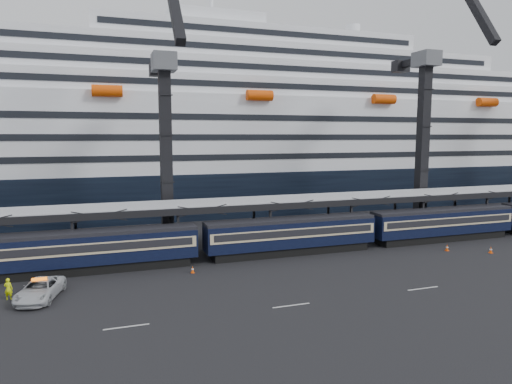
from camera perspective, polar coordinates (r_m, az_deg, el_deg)
ground at (r=45.69m, az=18.94°, el=-9.52°), size 260.00×260.00×0.00m
train at (r=50.93m, az=7.93°, el=-4.95°), size 133.05×3.00×4.05m
canopy at (r=56.05m, az=10.40°, el=-0.74°), size 130.00×6.25×5.53m
cruise_ship at (r=84.56m, az=-0.83°, el=6.79°), size 214.09×28.84×34.00m
crane_dark_near at (r=53.52m, az=-11.16°, el=6.06°), size 4.50×17.75×35.08m
crane_dark_mid at (r=66.98m, az=20.39°, el=7.15°), size 4.50×18.24×39.64m
pickup_truck at (r=40.19m, az=-25.40°, el=-10.97°), size 3.77×6.00×1.55m
worker at (r=41.14m, az=-28.55°, el=-10.59°), size 0.72×0.56×1.74m
traffic_cone_c at (r=43.54m, az=-7.92°, el=-9.56°), size 0.34×0.34×0.68m
traffic_cone_d at (r=55.34m, az=22.77°, el=-6.41°), size 0.38×0.38×0.76m
traffic_cone_e at (r=56.29m, az=27.29°, el=-6.43°), size 0.38×0.38×0.76m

